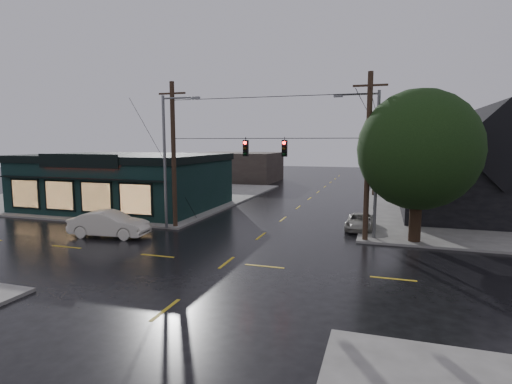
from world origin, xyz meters
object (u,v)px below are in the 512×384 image
(suv_silver, at_px, (360,222))
(utility_pole_ne, at_px, (365,242))
(utility_pole_nw, at_px, (175,228))
(sedan_cream, at_px, (109,224))
(corner_tree, at_px, (419,150))

(suv_silver, bearing_deg, utility_pole_ne, -80.77)
(utility_pole_nw, height_order, sedan_cream, utility_pole_nw)
(utility_pole_nw, bearing_deg, sedan_cream, -127.36)
(utility_pole_nw, distance_m, suv_silver, 12.98)
(utility_pole_nw, relative_size, utility_pole_ne, 1.00)
(sedan_cream, bearing_deg, corner_tree, -84.42)
(utility_pole_ne, height_order, sedan_cream, utility_pole_ne)
(corner_tree, relative_size, sedan_cream, 1.78)
(corner_tree, xyz_separation_m, sedan_cream, (-18.59, -4.11, -4.78))
(utility_pole_nw, height_order, utility_pole_ne, same)
(utility_pole_nw, bearing_deg, corner_tree, 1.81)
(sedan_cream, bearing_deg, utility_pole_ne, -83.98)
(utility_pole_ne, distance_m, suv_silver, 3.54)
(utility_pole_nw, bearing_deg, utility_pole_ne, 0.00)
(corner_tree, bearing_deg, utility_pole_nw, -178.19)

